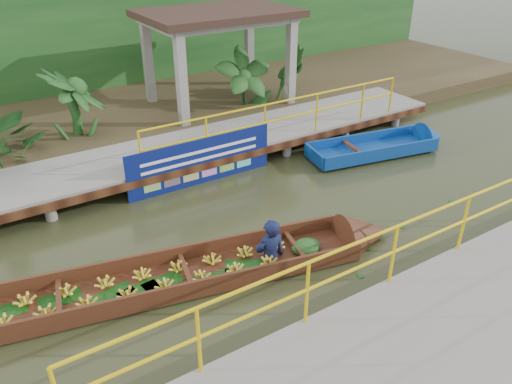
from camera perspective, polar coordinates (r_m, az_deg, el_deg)
ground at (r=9.85m, az=-1.62°, el=-5.22°), size 80.00×80.00×0.00m
land_strip at (r=16.01m, az=-15.71°, el=8.48°), size 30.00×8.00×0.45m
far_dock at (r=12.33m, az=-9.80°, el=4.31°), size 16.00×2.06×1.66m
near_dock at (r=7.84m, az=21.84°, el=-15.42°), size 18.00×2.40×1.73m
pavilion at (r=15.36m, az=-4.38°, el=18.66°), size 4.40×3.00×3.00m
foliage_backdrop at (r=17.88m, az=-19.10°, el=16.02°), size 30.00×0.80×4.00m
vendor_boat at (r=8.64m, az=-12.97°, el=-9.90°), size 10.18×3.09×2.06m
moored_blue_boat at (r=14.06m, az=16.35°, el=5.31°), size 4.12×1.73×0.95m
blue_banner at (r=11.64m, az=-6.26°, el=3.47°), size 3.63×0.04×1.13m
tropical_plants at (r=13.27m, az=-20.44°, el=8.17°), size 14.24×1.24×1.55m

